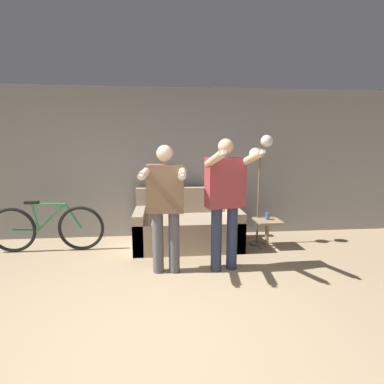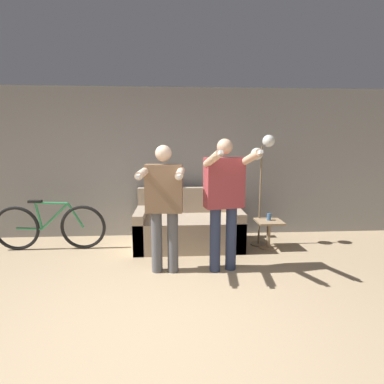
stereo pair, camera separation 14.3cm
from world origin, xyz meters
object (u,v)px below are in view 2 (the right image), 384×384
couch (189,228)px  bicycle (50,227)px  person_left (164,200)px  cup (269,217)px  side_table (269,229)px  floor_lamp (262,160)px  cat (169,183)px  person_right (224,195)px

couch → bicycle: couch is taller
person_left → cup: 1.87m
couch → side_table: 1.28m
floor_lamp → bicycle: (-3.34, -0.01, -1.03)m
cat → person_right: bearing=-61.9°
person_left → cup: size_ratio=15.16×
person_left → couch: bearing=75.0°
couch → person_left: bearing=-109.5°
person_left → bicycle: 2.13m
person_left → cup: (1.63, 0.82, -0.45)m
cat → cup: size_ratio=4.48×
person_left → person_right: (0.76, 0.00, 0.06)m
couch → cat: bearing=132.7°
couch → person_left: person_left is taller
person_left → side_table: (1.62, 0.80, -0.63)m
person_right → side_table: size_ratio=3.81×
floor_lamp → side_table: (0.10, -0.16, -1.07)m
person_left → person_right: 0.77m
floor_lamp → person_left: bearing=-147.7°
cat → floor_lamp: 1.59m
person_right → bicycle: 2.82m
couch → floor_lamp: bearing=-2.5°
couch → cat: (-0.32, 0.35, 0.69)m
couch → person_right: (0.41, -1.01, 0.71)m
cup → side_table: bearing=-95.6°
cup → bicycle: bicycle is taller
cat → bicycle: 1.99m
bicycle → cat: bearing=12.3°
person_right → floor_lamp: bearing=41.2°
person_right → cup: person_right is taller
floor_lamp → cup: floor_lamp is taller
couch → side_table: bearing=-9.6°
person_right → cat: size_ratio=3.54×
couch → side_table: size_ratio=3.73×
person_right → floor_lamp: 1.28m
floor_lamp → side_table: floor_lamp is taller
couch → floor_lamp: (1.16, -0.05, 1.10)m
cat → bicycle: bearing=-167.7°
person_right → cup: 1.29m
person_right → cup: (0.86, 0.82, -0.50)m
person_left → cat: bearing=92.9°
person_left → floor_lamp: (1.52, 0.96, 0.44)m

